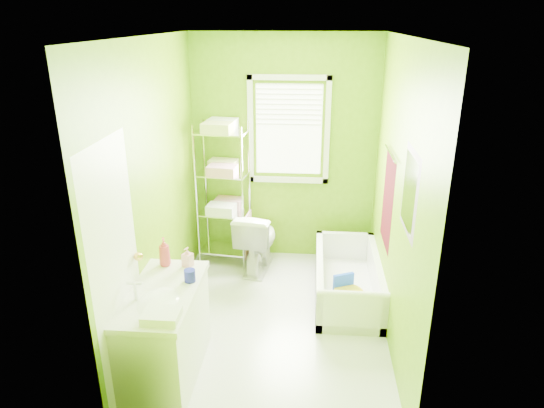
# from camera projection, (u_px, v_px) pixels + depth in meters

# --- Properties ---
(ground) EXTENTS (2.90, 2.90, 0.00)m
(ground) POSITION_uv_depth(u_px,v_px,m) (274.00, 321.00, 4.66)
(ground) COLOR silver
(ground) RESTS_ON ground
(room_envelope) EXTENTS (2.14, 2.94, 2.62)m
(room_envelope) POSITION_uv_depth(u_px,v_px,m) (274.00, 167.00, 4.11)
(room_envelope) COLOR #609107
(room_envelope) RESTS_ON ground
(window) EXTENTS (0.92, 0.05, 1.22)m
(window) POSITION_uv_depth(u_px,v_px,m) (289.00, 125.00, 5.40)
(window) COLOR white
(window) RESTS_ON ground
(door) EXTENTS (0.09, 0.80, 2.00)m
(door) POSITION_uv_depth(u_px,v_px,m) (118.00, 277.00, 3.46)
(door) COLOR white
(door) RESTS_ON ground
(right_wall_decor) EXTENTS (0.04, 1.48, 1.17)m
(right_wall_decor) POSITION_uv_depth(u_px,v_px,m) (396.00, 197.00, 4.09)
(right_wall_decor) COLOR #46080D
(right_wall_decor) RESTS_ON ground
(bathtub) EXTENTS (0.65, 1.39, 0.45)m
(bathtub) POSITION_uv_depth(u_px,v_px,m) (347.00, 284.00, 5.03)
(bathtub) COLOR white
(bathtub) RESTS_ON ground
(toilet) EXTENTS (0.50, 0.76, 0.73)m
(toilet) POSITION_uv_depth(u_px,v_px,m) (257.00, 240.00, 5.52)
(toilet) COLOR white
(toilet) RESTS_ON ground
(vanity) EXTENTS (0.53, 1.03, 1.03)m
(vanity) POSITION_uv_depth(u_px,v_px,m) (165.00, 331.00, 3.83)
(vanity) COLOR white
(vanity) RESTS_ON ground
(wire_shelf_unit) EXTENTS (0.60, 0.48, 1.69)m
(wire_shelf_unit) POSITION_uv_depth(u_px,v_px,m) (224.00, 179.00, 5.46)
(wire_shelf_unit) COLOR silver
(wire_shelf_unit) RESTS_ON ground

